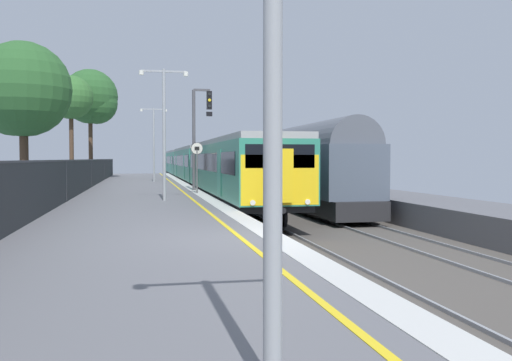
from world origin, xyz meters
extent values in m
cube|color=slate|center=(-2.50, 0.00, -0.50)|extent=(6.40, 110.00, 1.00)
cube|color=silver|center=(0.40, 0.00, 0.01)|extent=(0.60, 110.00, 0.01)
cube|color=yellow|center=(-0.35, 0.00, 0.01)|extent=(0.12, 110.00, 0.01)
cube|color=#4C4742|center=(6.20, 0.00, -1.10)|extent=(11.00, 110.00, 0.20)
cube|color=gray|center=(1.38, 0.00, -0.96)|extent=(0.07, 110.00, 0.08)
cube|color=gray|center=(2.82, 0.00, -0.96)|extent=(0.07, 110.00, 0.08)
cube|color=gray|center=(5.38, 0.00, -0.96)|extent=(0.07, 110.00, 0.08)
cube|color=#2D846B|center=(2.10, 15.93, 1.27)|extent=(2.80, 19.20, 2.30)
cube|color=black|center=(2.10, 15.93, -0.01)|extent=(2.64, 18.60, 0.25)
cube|color=#999E9E|center=(2.10, 15.93, 2.54)|extent=(2.68, 19.20, 0.24)
cube|color=black|center=(0.69, 15.93, 1.57)|extent=(0.02, 17.60, 0.84)
cube|color=teal|center=(0.69, 11.13, 1.17)|extent=(0.03, 1.10, 1.90)
cube|color=teal|center=(0.69, 20.73, 1.17)|extent=(0.03, 1.10, 1.90)
cylinder|color=black|center=(1.32, 8.93, -0.50)|extent=(0.12, 0.84, 0.84)
cylinder|color=black|center=(2.88, 8.93, -0.50)|extent=(0.12, 0.84, 0.84)
cylinder|color=black|center=(1.32, 22.93, -0.50)|extent=(0.12, 0.84, 0.84)
cylinder|color=black|center=(2.88, 22.93, -0.50)|extent=(0.12, 0.84, 0.84)
cube|color=#2D846B|center=(2.10, 35.73, 1.27)|extent=(2.80, 19.20, 2.30)
cube|color=black|center=(2.10, 35.73, -0.01)|extent=(2.64, 18.60, 0.25)
cube|color=#999E9E|center=(2.10, 35.73, 2.54)|extent=(2.68, 19.20, 0.24)
cube|color=black|center=(0.69, 35.73, 1.57)|extent=(0.02, 17.60, 0.84)
cube|color=teal|center=(0.69, 30.93, 1.17)|extent=(0.03, 1.10, 1.90)
cube|color=teal|center=(0.69, 40.53, 1.17)|extent=(0.03, 1.10, 1.90)
cylinder|color=black|center=(1.32, 28.73, -0.50)|extent=(0.12, 0.84, 0.84)
cylinder|color=black|center=(2.88, 28.73, -0.50)|extent=(0.12, 0.84, 0.84)
cylinder|color=black|center=(1.32, 42.73, -0.50)|extent=(0.12, 0.84, 0.84)
cylinder|color=black|center=(2.88, 42.73, -0.50)|extent=(0.12, 0.84, 0.84)
cube|color=#2D846B|center=(2.10, 55.53, 1.27)|extent=(2.80, 19.20, 2.30)
cube|color=black|center=(2.10, 55.53, -0.01)|extent=(2.64, 18.60, 0.25)
cube|color=#999E9E|center=(2.10, 55.53, 2.54)|extent=(2.68, 19.20, 0.24)
cube|color=black|center=(0.69, 55.53, 1.57)|extent=(0.02, 17.60, 0.84)
cube|color=teal|center=(0.69, 50.73, 1.17)|extent=(0.03, 1.10, 1.90)
cube|color=teal|center=(0.69, 60.33, 1.17)|extent=(0.03, 1.10, 1.90)
cylinder|color=black|center=(1.32, 48.53, -0.50)|extent=(0.12, 0.84, 0.84)
cylinder|color=black|center=(2.88, 48.53, -0.50)|extent=(0.12, 0.84, 0.84)
cylinder|color=black|center=(1.32, 62.53, -0.50)|extent=(0.12, 0.84, 0.84)
cylinder|color=black|center=(2.88, 62.53, -0.50)|extent=(0.12, 0.84, 0.84)
cube|color=yellow|center=(2.10, 6.37, 1.02)|extent=(2.70, 0.10, 1.70)
cube|color=black|center=(2.10, 6.36, 1.82)|extent=(2.40, 0.08, 0.80)
cube|color=yellow|center=(2.10, 6.23, 1.17)|extent=(0.80, 0.24, 1.80)
cylinder|color=white|center=(1.15, 6.31, 0.27)|extent=(0.18, 0.06, 0.18)
cylinder|color=white|center=(3.05, 6.31, 0.27)|extent=(0.18, 0.06, 0.18)
cylinder|color=black|center=(2.10, 6.08, 0.02)|extent=(0.20, 0.35, 0.20)
cube|color=black|center=(2.10, 35.73, 2.79)|extent=(0.60, 0.90, 0.20)
cube|color=#232326|center=(6.10, 15.17, -0.38)|extent=(2.30, 12.71, 0.79)
cube|color=#4C5666|center=(6.10, 15.17, 1.17)|extent=(2.60, 11.91, 2.31)
cylinder|color=#515660|center=(6.10, 15.17, 2.33)|extent=(2.39, 11.51, 2.39)
cylinder|color=black|center=(5.32, 10.82, -0.50)|extent=(0.12, 0.84, 0.84)
cylinder|color=black|center=(6.88, 10.82, -0.50)|extent=(0.12, 0.84, 0.84)
cylinder|color=black|center=(5.32, 19.53, -0.50)|extent=(0.12, 0.84, 0.84)
cylinder|color=black|center=(6.88, 19.53, -0.50)|extent=(0.12, 0.84, 0.84)
cube|color=#232326|center=(6.10, 28.69, -0.38)|extent=(2.30, 12.71, 0.79)
cube|color=#4C5666|center=(6.10, 28.69, 1.17)|extent=(2.60, 11.91, 2.31)
cylinder|color=#515660|center=(6.10, 28.69, 2.33)|extent=(2.39, 11.51, 2.39)
cylinder|color=black|center=(5.32, 24.33, -0.50)|extent=(0.12, 0.84, 0.84)
cylinder|color=black|center=(6.88, 24.33, -0.50)|extent=(0.12, 0.84, 0.84)
cylinder|color=black|center=(5.32, 33.04, -0.50)|extent=(0.12, 0.84, 0.84)
cylinder|color=black|center=(6.88, 33.04, -0.50)|extent=(0.12, 0.84, 0.84)
cube|color=#232326|center=(6.10, 42.20, -0.38)|extent=(2.30, 12.71, 0.79)
cube|color=#4C5666|center=(6.10, 42.20, 1.17)|extent=(2.60, 11.91, 2.31)
cylinder|color=#515660|center=(6.10, 42.20, 2.33)|extent=(2.39, 11.51, 2.39)
cylinder|color=black|center=(5.32, 37.84, -0.50)|extent=(0.12, 0.84, 0.84)
cylinder|color=black|center=(6.88, 37.84, -0.50)|extent=(0.12, 0.84, 0.84)
cylinder|color=black|center=(5.32, 46.56, -0.50)|extent=(0.12, 0.84, 0.84)
cylinder|color=black|center=(6.88, 46.56, -0.50)|extent=(0.12, 0.84, 0.84)
cylinder|color=#47474C|center=(0.35, 18.84, 2.74)|extent=(0.18, 0.18, 5.48)
cube|color=#47474C|center=(0.80, 18.84, 5.48)|extent=(0.90, 0.12, 0.12)
cube|color=black|center=(1.20, 18.84, 4.93)|extent=(0.28, 0.20, 1.00)
cylinder|color=black|center=(1.20, 18.72, 5.25)|extent=(0.16, 0.04, 0.16)
cylinder|color=yellow|center=(1.20, 18.72, 4.93)|extent=(0.16, 0.04, 0.16)
cylinder|color=black|center=(1.20, 18.72, 4.61)|extent=(0.16, 0.04, 0.16)
cube|color=black|center=(1.20, 18.84, 4.18)|extent=(0.32, 0.16, 0.24)
cylinder|color=#59595B|center=(0.25, 16.10, 1.09)|extent=(0.08, 0.08, 2.19)
cylinder|color=black|center=(0.25, 16.10, 2.24)|extent=(0.59, 0.02, 0.59)
cylinder|color=silver|center=(0.25, 16.09, 2.24)|extent=(0.56, 0.02, 0.56)
cube|color=black|center=(0.25, 16.08, 2.24)|extent=(0.24, 0.01, 0.18)
cylinder|color=#93999E|center=(-1.54, -8.09, 2.48)|extent=(0.14, 0.14, 4.96)
cylinder|color=#93999E|center=(-1.54, 11.50, 2.71)|extent=(0.14, 0.14, 5.41)
cube|color=#93999E|center=(-1.09, 11.50, 5.31)|extent=(0.90, 0.08, 0.08)
cylinder|color=silver|center=(-0.64, 11.50, 5.23)|extent=(0.20, 0.20, 0.18)
cube|color=#93999E|center=(-1.99, 11.50, 5.31)|extent=(0.90, 0.08, 0.08)
cylinder|color=silver|center=(-2.44, 11.50, 5.23)|extent=(0.20, 0.20, 0.18)
cylinder|color=#93999E|center=(-1.54, 31.09, 2.77)|extent=(0.14, 0.14, 5.54)
cube|color=#93999E|center=(-1.09, 31.09, 5.44)|extent=(0.90, 0.08, 0.08)
cylinder|color=silver|center=(-0.64, 31.09, 5.36)|extent=(0.20, 0.20, 0.18)
cube|color=#93999E|center=(-1.99, 31.09, 5.44)|extent=(0.90, 0.08, 0.08)
cylinder|color=silver|center=(-2.44, 31.09, 5.36)|extent=(0.20, 0.20, 0.18)
cylinder|color=#38383D|center=(-5.45, 11.69, 0.83)|extent=(0.07, 0.07, 1.66)
cylinder|color=#38383D|center=(-5.45, 23.38, 0.83)|extent=(0.07, 0.07, 1.66)
cylinder|color=#38383D|center=(-5.45, 35.06, 0.83)|extent=(0.07, 0.07, 1.66)
cylinder|color=#38383D|center=(-5.45, 46.75, 0.83)|extent=(0.07, 0.07, 1.66)
cylinder|color=#473323|center=(-7.94, 35.25, 2.84)|extent=(0.35, 0.35, 5.67)
sphere|color=#33662D|center=(-7.94, 35.25, 6.63)|extent=(3.49, 3.49, 3.49)
sphere|color=#33662D|center=(-8.14, 34.90, 6.20)|extent=(2.46, 2.46, 2.46)
cylinder|color=#473323|center=(-6.85, 39.83, 2.94)|extent=(0.36, 0.36, 5.89)
sphere|color=#285628|center=(-6.85, 39.83, 7.21)|extent=(4.79, 4.79, 4.79)
sphere|color=#285628|center=(-6.30, 39.63, 6.61)|extent=(3.66, 3.66, 3.66)
cylinder|color=#473323|center=(-7.47, 14.01, 1.80)|extent=(0.37, 0.37, 3.61)
sphere|color=#285628|center=(-7.47, 14.01, 4.74)|extent=(4.12, 4.12, 4.12)
sphere|color=#285628|center=(-7.91, 14.20, 4.23)|extent=(3.00, 3.00, 3.00)
camera|label=1|loc=(-2.47, -12.05, 1.74)|focal=39.63mm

